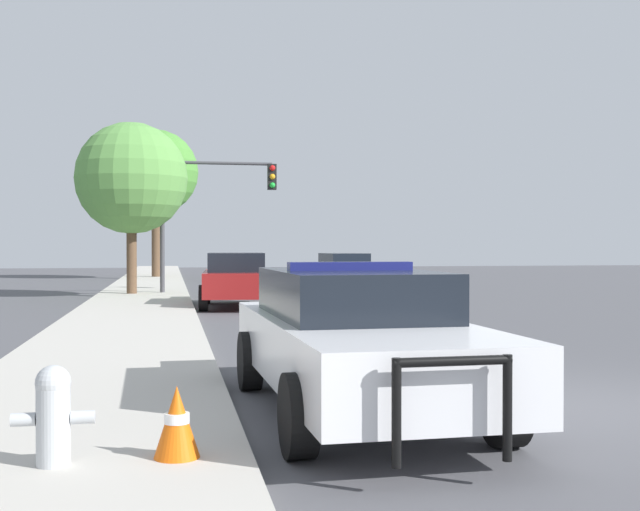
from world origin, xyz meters
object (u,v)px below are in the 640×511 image
Objects in this scene: traffic_cone at (177,421)px; traffic_light at (211,196)px; fire_hydrant at (53,412)px; tree_sidewalk_mid at (131,179)px; police_car at (355,337)px; tree_sidewalk_far at (156,173)px; car_background_midblock at (236,279)px; car_background_oncoming at (345,270)px.

traffic_light is at bearing 86.36° from traffic_cone.
fire_hydrant is 0.13× the size of tree_sidewalk_mid.
traffic_cone is (-1.85, -1.95, -0.39)m from police_car.
tree_sidewalk_far is 36.01m from traffic_cone.
tree_sidewalk_far reaches higher than police_car.
tree_sidewalk_mid reaches higher than car_background_midblock.
traffic_cone is (0.72, -35.65, -5.05)m from tree_sidewalk_far.
car_background_oncoming is at bearing 72.85° from fire_hydrant.
fire_hydrant is 22.09m from traffic_light.
car_background_oncoming is (5.05, 8.65, -0.03)m from car_background_midblock.
police_car is 34.12m from tree_sidewalk_far.
traffic_light reaches higher than car_background_midblock.
car_background_oncoming is at bearing 63.84° from car_background_midblock.
traffic_light is at bearing -90.15° from police_car.
traffic_cone is (1.29, -21.27, -3.56)m from tree_sidewalk_mid.
car_background_midblock is at bearing -91.24° from police_car.
police_car is 14.39m from car_background_midblock.
fire_hydrant is at bearing -90.28° from tree_sidewalk_far.
tree_sidewalk_mid reaches higher than traffic_light.
car_background_midblock is at bearing -85.75° from traffic_light.
car_background_midblock is at bearing -58.03° from tree_sidewalk_mid.
police_car is 9.69× the size of traffic_cone.
tree_sidewalk_mid is (-3.14, 19.32, 3.17)m from police_car.
traffic_light is 6.01m from car_background_midblock.
traffic_light is 2.77m from tree_sidewalk_mid.
police_car is 1.21× the size of car_background_midblock.
traffic_light is 21.98m from traffic_cone.
fire_hydrant is 0.16× the size of traffic_light.
tree_sidewalk_far is at bearing -58.73° from car_background_oncoming.
tree_sidewalk_mid is 10.41× the size of traffic_cone.
traffic_cone is at bearing -86.52° from tree_sidewalk_mid.
traffic_light reaches higher than traffic_cone.
police_car reaches higher than car_background_oncoming.
tree_sidewalk_far is (0.57, 14.38, 1.49)m from tree_sidewalk_mid.
police_car is 0.93× the size of tree_sidewalk_mid.
tree_sidewalk_far reaches higher than car_background_midblock.
police_car is 19.96m from traffic_light.
police_car reaches higher than car_background_midblock.
fire_hydrant is (-2.74, -2.00, -0.27)m from police_car.
tree_sidewalk_mid is at bearing 93.48° from traffic_cone.
police_car is 1.20× the size of car_background_oncoming.
tree_sidewalk_far is at bearing 91.16° from traffic_cone.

